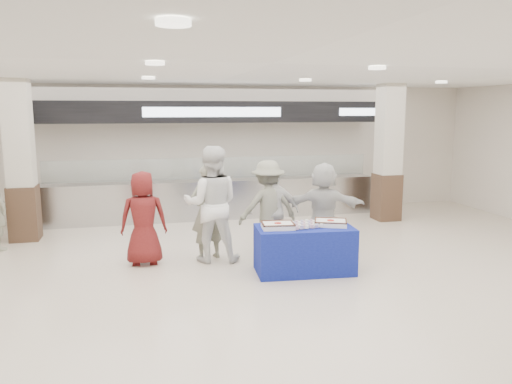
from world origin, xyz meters
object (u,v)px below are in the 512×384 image
object	(u,v)px
soldier_a	(207,212)
chef_short	(274,211)
civilian_maroon	(143,218)
chef_tall	(212,204)
sheet_cake_right	(331,222)
sheet_cake_left	(278,225)
cupcake_tray	(304,225)
civilian_white	(323,207)
display_table	(304,250)
soldier_b	(268,207)

from	to	relation	value
soldier_a	chef_short	xyz separation A→B (m)	(1.26, 0.14, -0.07)
civilian_maroon	chef_tall	xyz separation A→B (m)	(1.15, -0.07, 0.20)
civilian_maroon	chef_tall	size ratio (longest dim) A/B	0.80
sheet_cake_right	civilian_maroon	distance (m)	3.12
sheet_cake_left	sheet_cake_right	distance (m)	0.88
cupcake_tray	sheet_cake_left	bearing A→B (deg)	178.53
sheet_cake_right	soldier_a	size ratio (longest dim) A/B	0.37
cupcake_tray	civilian_white	distance (m)	1.32
chef_short	civilian_white	bearing A→B (deg)	177.15
cupcake_tray	chef_tall	xyz separation A→B (m)	(-1.35, 0.97, 0.22)
display_table	chef_tall	distance (m)	1.78
chef_short	soldier_a	bearing A→B (deg)	14.72
display_table	cupcake_tray	bearing A→B (deg)	144.19
soldier_a	soldier_b	bearing A→B (deg)	172.06
chef_tall	sheet_cake_right	bearing A→B (deg)	162.35
sheet_cake_right	chef_short	bearing A→B (deg)	115.19
sheet_cake_right	cupcake_tray	world-z (taller)	sheet_cake_right
cupcake_tray	soldier_b	xyz separation A→B (m)	(-0.26, 1.29, 0.06)
display_table	sheet_cake_left	size ratio (longest dim) A/B	2.83
soldier_a	chef_short	distance (m)	1.27
chef_tall	soldier_b	world-z (taller)	chef_tall
sheet_cake_right	cupcake_tray	size ratio (longest dim) A/B	1.31
chef_short	sheet_cake_right	bearing A→B (deg)	123.56
sheet_cake_left	civilian_white	size ratio (longest dim) A/B	0.33
sheet_cake_left	soldier_a	distance (m)	1.48
civilian_white	soldier_a	bearing A→B (deg)	17.28
civilian_maroon	soldier_a	world-z (taller)	soldier_a
display_table	soldier_b	xyz separation A→B (m)	(-0.27, 1.29, 0.47)
civilian_maroon	soldier_b	bearing A→B (deg)	-171.96
display_table	chef_short	distance (m)	1.34
cupcake_tray	chef_short	bearing A→B (deg)	96.77
chef_tall	chef_short	bearing A→B (deg)	-155.34
soldier_a	soldier_b	size ratio (longest dim) A/B	0.99
chef_tall	soldier_b	distance (m)	1.14
sheet_cake_right	civilian_maroon	bearing A→B (deg)	160.48
civilian_maroon	chef_short	size ratio (longest dim) A/B	1.04
civilian_white	civilian_maroon	bearing A→B (deg)	19.10
sheet_cake_left	cupcake_tray	xyz separation A→B (m)	(0.44, -0.01, -0.02)
civilian_maroon	soldier_a	distance (m)	1.09
display_table	chef_tall	xyz separation A→B (m)	(-1.35, 0.97, 0.63)
civilian_maroon	cupcake_tray	bearing A→B (deg)	159.13
sheet_cake_right	soldier_b	world-z (taller)	soldier_b
sheet_cake_right	civilian_white	size ratio (longest dim) A/B	0.37
civilian_maroon	civilian_white	size ratio (longest dim) A/B	0.96
soldier_a	civilian_white	world-z (taller)	soldier_a
civilian_maroon	chef_tall	world-z (taller)	chef_tall
sheet_cake_left	sheet_cake_right	size ratio (longest dim) A/B	0.88
display_table	cupcake_tray	xyz separation A→B (m)	(-0.01, 0.00, 0.41)
display_table	sheet_cake_left	bearing A→B (deg)	-177.17
chef_short	civilian_maroon	bearing A→B (deg)	13.83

